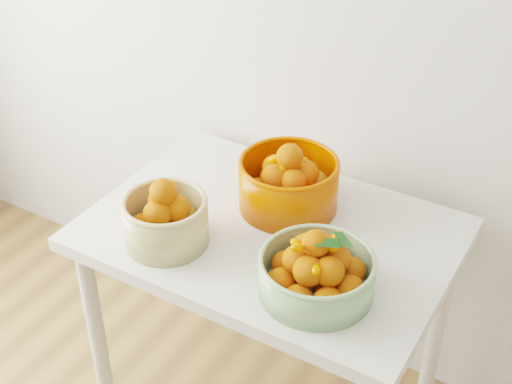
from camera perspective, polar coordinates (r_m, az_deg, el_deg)
table at (r=2.04m, az=1.13°, el=-5.08°), size 1.00×0.70×0.75m
bowl_cream at (r=1.91m, az=-7.24°, el=-2.18°), size 0.27×0.27×0.20m
bowl_green at (r=1.74m, az=4.89°, el=-6.39°), size 0.35×0.35×0.18m
bowl_orange at (r=2.02m, az=2.63°, el=0.73°), size 0.34×0.34×0.21m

